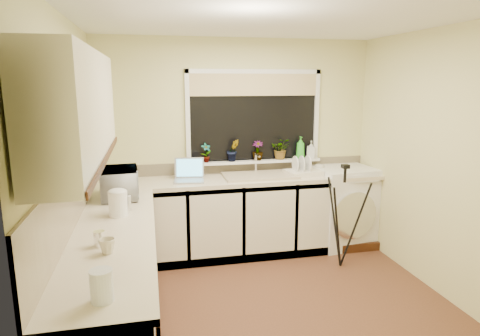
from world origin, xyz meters
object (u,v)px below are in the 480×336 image
at_px(cup_left, 107,246).
at_px(microwave, 120,183).
at_px(plant_b, 233,150).
at_px(soap_bottle_green, 300,148).
at_px(glass_jug, 102,286).
at_px(plant_a, 206,153).
at_px(plant_d, 281,149).
at_px(washing_machine, 341,205).
at_px(kettle, 118,204).
at_px(plant_c, 258,151).
at_px(cup_back, 319,168).
at_px(tripod, 343,216).
at_px(dish_rack, 303,173).
at_px(soap_bottle_clear, 311,149).
at_px(laptop, 189,175).
at_px(steel_jar, 99,239).

bearing_deg(cup_left, microwave, 89.89).
bearing_deg(plant_b, soap_bottle_green, -0.26).
relative_size(glass_jug, plant_a, 0.73).
bearing_deg(plant_d, washing_machine, -14.20).
height_order(kettle, cup_left, kettle).
bearing_deg(plant_b, microwave, -148.46).
height_order(plant_c, cup_back, plant_c).
distance_m(microwave, plant_b, 1.45).
relative_size(tripod, plant_d, 4.49).
relative_size(washing_machine, cup_left, 9.30).
relative_size(plant_a, plant_d, 0.89).
xyz_separation_m(glass_jug, plant_c, (1.50, 2.71, 0.18)).
bearing_deg(soap_bottle_green, dish_rack, -102.37).
relative_size(glass_jug, soap_bottle_clear, 0.78).
bearing_deg(dish_rack, cup_back, 19.96).
distance_m(kettle, tripod, 2.34).
bearing_deg(washing_machine, plant_a, 167.64).
xyz_separation_m(laptop, cup_back, (1.57, 0.10, -0.02)).
height_order(laptop, plant_d, plant_d).
xyz_separation_m(washing_machine, tripod, (-0.29, -0.63, 0.08)).
xyz_separation_m(glass_jug, plant_d, (1.79, 2.70, 0.19)).
relative_size(steel_jar, plant_a, 0.46).
bearing_deg(washing_machine, kettle, -161.75).
distance_m(tripod, microwave, 2.31).
relative_size(plant_b, cup_left, 2.52).
bearing_deg(laptop, dish_rack, 6.75).
distance_m(dish_rack, microwave, 2.07).
bearing_deg(soap_bottle_green, laptop, -171.02).
xyz_separation_m(microwave, plant_a, (0.92, 0.76, 0.13)).
xyz_separation_m(laptop, dish_rack, (1.31, -0.03, -0.03)).
relative_size(washing_machine, glass_jug, 5.82).
bearing_deg(plant_c, soap_bottle_clear, -0.85).
height_order(tripod, plant_a, plant_a).
xyz_separation_m(laptop, cup_left, (-0.70, -1.87, -0.02)).
bearing_deg(cup_back, steel_jar, -141.70).
bearing_deg(cup_back, plant_a, 175.08).
distance_m(soap_bottle_green, soap_bottle_clear, 0.14).
xyz_separation_m(laptop, kettle, (-0.68, -1.10, 0.04)).
bearing_deg(dish_rack, soap_bottle_clear, 45.09).
bearing_deg(soap_bottle_clear, plant_b, -179.84).
bearing_deg(steel_jar, kettle, 82.52).
relative_size(plant_b, soap_bottle_green, 0.97).
bearing_deg(plant_a, soap_bottle_clear, 0.05).
distance_m(kettle, plant_d, 2.25).
bearing_deg(washing_machine, plant_d, 159.54).
bearing_deg(plant_c, cup_back, -9.79).
xyz_separation_m(plant_b, plant_d, (0.58, 0.01, -0.00)).
height_order(laptop, soap_bottle_green, soap_bottle_green).
height_order(tripod, microwave, microwave).
bearing_deg(glass_jug, soap_bottle_green, 52.90).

